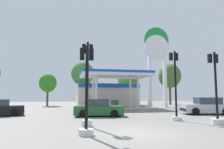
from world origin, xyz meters
The scene contains 13 objects.
ground_plane centered at (0.00, 0.00, 0.00)m, with size 90.00×90.00×0.00m, color slate.
gas_station centered at (2.67, 22.37, 2.15)m, with size 9.34×12.68×4.85m.
station_pole_sign centered at (9.29, 17.92, 7.48)m, with size 3.86×0.56×11.84m.
car_1 centered at (-0.82, 7.78, 0.67)m, with size 4.34×2.39×1.47m.
car_2 centered at (9.40, 7.46, 0.72)m, with size 4.71×2.77×1.58m.
traffic_signal_0 centered at (-2.29, 2.59, 1.99)m, with size 0.65×0.67×5.03m.
traffic_signal_1 centered at (4.21, 3.86, 1.94)m, with size 0.71×0.71×5.03m.
traffic_signal_2 centered at (-2.56, -0.05, 1.59)m, with size 0.69×0.70×4.16m.
traffic_signal_3 centered at (5.69, 1.56, 1.52)m, with size 0.74×0.74×4.55m.
tree_1 centered at (-6.76, 25.60, 3.75)m, with size 2.85×2.85×5.34m.
tree_2 centered at (-1.06, 25.36, 5.41)m, with size 3.90×3.90×7.49m.
tree_3 centered at (7.37, 26.64, 4.49)m, with size 3.71×3.71×6.33m.
tree_4 centered at (14.96, 24.83, 5.28)m, with size 4.12×4.12×7.55m.
Camera 1 is at (-3.38, -9.58, 1.86)m, focal length 32.55 mm.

